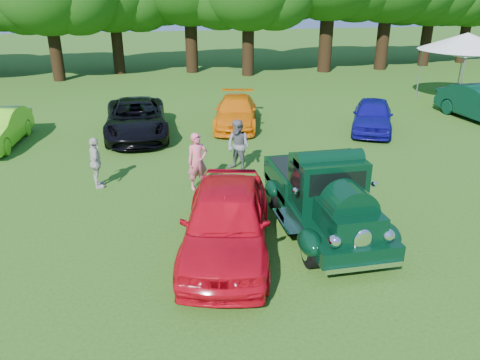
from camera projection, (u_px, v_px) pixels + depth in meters
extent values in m
plane|color=#255012|center=(292.00, 229.00, 12.22)|extent=(120.00, 120.00, 0.00)
cylinder|color=black|center=(311.00, 250.00, 10.48)|extent=(0.24, 0.80, 0.80)
cylinder|color=black|center=(385.00, 242.00, 10.81)|extent=(0.24, 0.80, 0.80)
cylinder|color=black|center=(274.00, 195.00, 13.27)|extent=(0.24, 0.80, 0.80)
cylinder|color=black|center=(334.00, 190.00, 13.60)|extent=(0.24, 0.80, 0.80)
cube|color=black|center=(323.00, 209.00, 12.05)|extent=(1.86, 4.86, 0.37)
cube|color=black|center=(348.00, 220.00, 10.57)|extent=(1.19, 1.57, 0.67)
cube|color=black|center=(327.00, 183.00, 11.62)|extent=(1.69, 1.24, 1.30)
cube|color=black|center=(337.00, 183.00, 10.99)|extent=(1.40, 0.06, 0.56)
cube|color=black|center=(305.00, 177.00, 13.27)|extent=(1.86, 2.21, 0.63)
cube|color=black|center=(306.00, 167.00, 13.16)|extent=(1.60, 1.94, 0.05)
ellipsoid|color=black|center=(310.00, 243.00, 10.40)|extent=(0.54, 0.93, 0.54)
ellipsoid|color=black|center=(387.00, 234.00, 10.74)|extent=(0.54, 0.93, 0.54)
ellipsoid|color=black|center=(272.00, 189.00, 13.18)|extent=(0.41, 0.78, 0.45)
ellipsoid|color=black|center=(336.00, 184.00, 13.54)|extent=(0.41, 0.78, 0.45)
ellipsoid|color=white|center=(363.00, 243.00, 9.88)|extent=(0.44, 0.13, 0.64)
sphere|color=white|center=(335.00, 241.00, 9.81)|extent=(0.30, 0.30, 0.30)
sphere|color=white|center=(388.00, 235.00, 10.04)|extent=(0.30, 0.30, 0.30)
cube|color=white|center=(364.00, 267.00, 9.93)|extent=(1.75, 0.12, 0.12)
cube|color=white|center=(293.00, 177.00, 14.45)|extent=(1.75, 0.12, 0.12)
imported|color=red|center=(227.00, 220.00, 10.87)|extent=(3.09, 5.27, 1.69)
imported|color=black|center=(136.00, 118.00, 19.63)|extent=(2.52, 5.41, 1.50)
imported|color=orange|center=(236.00, 112.00, 21.01)|extent=(2.84, 4.81, 1.31)
imported|color=#0E0B7A|center=(373.00, 115.00, 20.29)|extent=(3.31, 4.37, 1.39)
imported|color=#DE5B72|center=(197.00, 161.00, 14.37)|extent=(0.75, 0.59, 1.80)
imported|color=slate|center=(238.00, 146.00, 15.79)|extent=(1.08, 1.09, 1.78)
imported|color=beige|center=(96.00, 163.00, 14.49)|extent=(0.51, 1.00, 1.63)
cube|color=white|center=(465.00, 51.00, 24.80)|extent=(3.85, 3.85, 0.13)
cone|color=white|center=(467.00, 41.00, 24.61)|extent=(5.65, 5.65, 0.88)
cylinder|color=slate|center=(461.00, 84.00, 23.54)|extent=(0.07, 0.07, 2.65)
cylinder|color=slate|center=(419.00, 75.00, 26.10)|extent=(0.07, 0.07, 2.65)
cylinder|color=slate|center=(460.00, 71.00, 27.12)|extent=(0.07, 0.07, 2.65)
cylinder|color=black|center=(56.00, 50.00, 30.80)|extent=(0.79, 0.79, 3.95)
cylinder|color=black|center=(118.00, 46.00, 33.44)|extent=(0.78, 0.78, 3.92)
cylinder|color=black|center=(191.00, 41.00, 33.82)|extent=(0.88, 0.88, 4.41)
cylinder|color=black|center=(248.00, 45.00, 32.66)|extent=(0.83, 0.83, 4.13)
cylinder|color=black|center=(326.00, 37.00, 33.99)|extent=(0.98, 0.98, 4.89)
cylinder|color=black|center=(383.00, 38.00, 35.03)|extent=(0.92, 0.92, 4.59)
cylinder|color=black|center=(426.00, 39.00, 36.82)|extent=(0.82, 0.82, 4.11)
cylinder|color=black|center=(464.00, 38.00, 38.28)|extent=(0.78, 0.78, 3.90)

